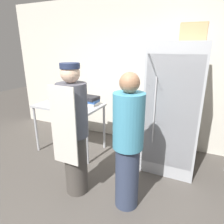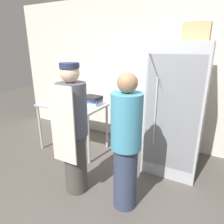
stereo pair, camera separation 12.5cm
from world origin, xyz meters
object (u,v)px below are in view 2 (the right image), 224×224
Objects in this scene: binder_stack at (92,100)px; person_baker at (73,130)px; donut_box at (69,102)px; blender_pitcher at (57,94)px; cardboard_storage_box at (197,32)px; refrigerator at (176,110)px; person_customer at (126,144)px.

person_baker is (0.42, -1.08, -0.08)m from binder_stack.
donut_box is at bearing 131.89° from person_baker.
blender_pitcher is 2.64m from cardboard_storage_box.
person_baker is (1.22, -1.05, -0.11)m from blender_pitcher.
blender_pitcher is 0.81m from binder_stack.
refrigerator is 5.76× the size of cardboard_storage_box.
person_customer is at bearing -42.45° from binder_stack.
donut_box is 1.68m from person_customer.
donut_box is (-1.80, -0.31, -0.04)m from refrigerator.
person_customer is at bearing -106.45° from refrigerator.
person_customer is (-0.48, -1.11, -1.23)m from cardboard_storage_box.
blender_pitcher is (-0.46, 0.19, 0.06)m from donut_box.
cardboard_storage_box is (2.41, 0.11, 1.07)m from blender_pitcher.
binder_stack is 0.19× the size of person_baker.
blender_pitcher is 0.15× the size of person_customer.
donut_box is at bearing -170.14° from refrigerator.
donut_box is 1.15× the size of blender_pitcher.
refrigerator is at bearing 9.86° from donut_box.
person_customer is (1.47, -0.80, -0.10)m from donut_box.
cardboard_storage_box is (0.15, -0.01, 1.09)m from refrigerator.
blender_pitcher is (-2.25, -0.12, 0.02)m from refrigerator.
binder_stack is at bearing 137.55° from person_customer.
donut_box is 0.16× the size of person_baker.
refrigerator is 8.07× the size of blender_pitcher.
person_customer is (1.12, -1.02, -0.13)m from binder_stack.
donut_box is 0.17× the size of person_customer.
person_customer reaches higher than donut_box.
binder_stack is 1.94m from cardboard_storage_box.
blender_pitcher is 1.61m from person_baker.
refrigerator is 1.17m from person_customer.
cardboard_storage_box is at bearing 2.91° from binder_stack.
blender_pitcher is at bearing 157.32° from donut_box.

